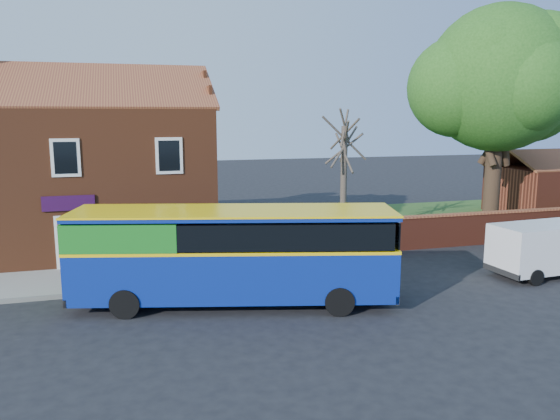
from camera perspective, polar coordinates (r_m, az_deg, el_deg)
name	(u,v)px	position (r m, az deg, el deg)	size (l,w,h in m)	color
ground	(291,319)	(17.30, 1.18, -11.31)	(120.00, 120.00, 0.00)	black
pavement	(69,282)	(22.17, -21.18, -7.01)	(18.00, 3.50, 0.12)	gray
kerb	(64,296)	(20.51, -21.62, -8.38)	(18.00, 0.15, 0.14)	slate
grass_strip	(435,220)	(34.06, 15.89, -1.02)	(26.00, 12.00, 0.04)	#426B28
shop_building	(75,177)	(27.16, -20.59, 3.27)	(12.30, 8.13, 10.50)	brown
boundary_wall	(501,227)	(29.09, 22.14, -1.62)	(22.00, 0.38, 1.60)	maroon
bus	(224,251)	(18.17, -5.88, -4.30)	(10.84, 5.12, 3.20)	navy
van_near	(550,246)	(23.95, 26.39, -3.43)	(4.85, 2.25, 2.07)	white
large_tree	(498,84)	(32.71, 21.80, 12.14)	(9.92, 7.85, 12.10)	black
bare_tree	(344,176)	(27.89, 6.68, 3.55)	(2.34, 2.78, 6.23)	#4C4238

